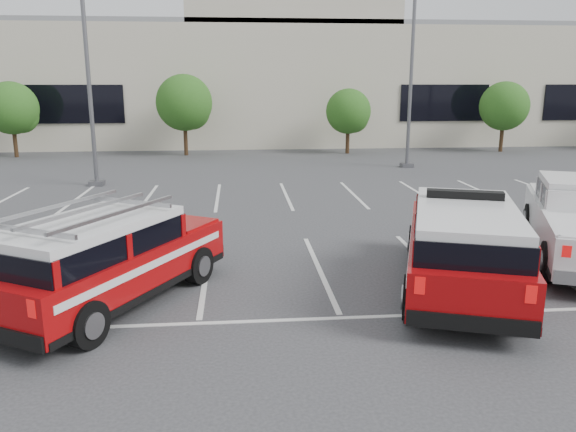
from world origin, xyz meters
name	(u,v)px	position (x,y,z in m)	size (l,w,h in m)	color
ground	(319,270)	(0.00, 0.00, 0.00)	(120.00, 120.00, 0.00)	#353537
stall_markings	(299,223)	(0.00, 4.50, 0.01)	(23.00, 15.00, 0.01)	silver
convention_building	(262,77)	(0.18, 31.86, 4.72)	(60.00, 16.99, 13.20)	beige
tree_left	(13,110)	(-14.91, 22.05, 2.77)	(3.07, 3.07, 4.42)	#3F2B19
tree_mid_left	(186,105)	(-4.91, 22.05, 3.04)	(3.37, 3.37, 4.85)	#3F2B19
tree_mid_right	(350,113)	(5.09, 22.05, 2.50)	(2.77, 2.77, 3.99)	#3F2B19
tree_right	(505,108)	(15.09, 22.05, 2.77)	(3.07, 3.07, 4.42)	#3F2B19
light_pole_left	(87,62)	(-8.00, 12.00, 5.19)	(0.90, 0.60, 10.24)	#59595E
light_pole_mid	(412,65)	(7.00, 16.00, 5.19)	(0.90, 0.60, 10.24)	#59595E
fire_chief_suv	(462,252)	(2.83, -1.63, 0.86)	(3.98, 6.37, 2.11)	#950709
ladder_suv	(106,265)	(-4.56, -1.77, 0.84)	(4.43, 5.68, 2.10)	#950709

